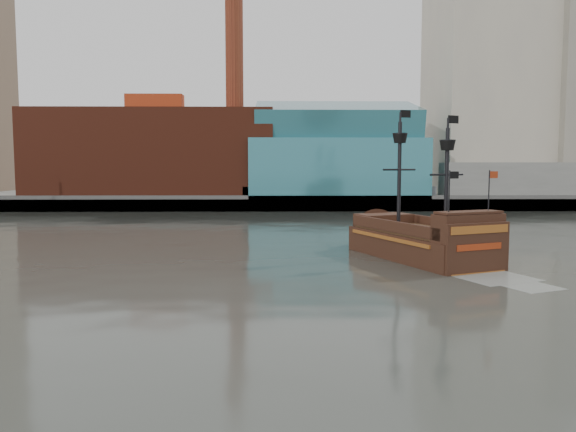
{
  "coord_description": "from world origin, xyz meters",
  "views": [
    {
      "loc": [
        -0.15,
        -29.12,
        7.54
      ],
      "look_at": [
        0.53,
        9.88,
        4.0
      ],
      "focal_mm": 35.0,
      "sensor_mm": 36.0,
      "label": 1
    }
  ],
  "objects": [
    {
      "name": "promenade_far",
      "position": [
        0.0,
        92.0,
        1.0
      ],
      "size": [
        220.0,
        60.0,
        2.0
      ],
      "primitive_type": "cube",
      "color": "slate",
      "rests_on": "ground"
    },
    {
      "name": "pirate_ship",
      "position": [
        11.36,
        15.37,
        1.17
      ],
      "size": [
        11.19,
        17.91,
        12.91
      ],
      "rotation": [
        0.0,
        0.0,
        0.38
      ],
      "color": "black",
      "rests_on": "ground"
    },
    {
      "name": "skyline",
      "position": [
        5.21,
        84.56,
        24.55
      ],
      "size": [
        149.0,
        45.0,
        62.0
      ],
      "color": "brown",
      "rests_on": "promenade_far"
    },
    {
      "name": "seawall",
      "position": [
        0.0,
        62.5,
        1.3
      ],
      "size": [
        220.0,
        1.0,
        2.6
      ],
      "primitive_type": "cube",
      "color": "#4C4C49",
      "rests_on": "ground"
    },
    {
      "name": "ground",
      "position": [
        0.0,
        0.0,
        0.0
      ],
      "size": [
        400.0,
        400.0,
        0.0
      ],
      "primitive_type": "plane",
      "color": "#2D302A",
      "rests_on": "ground"
    }
  ]
}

